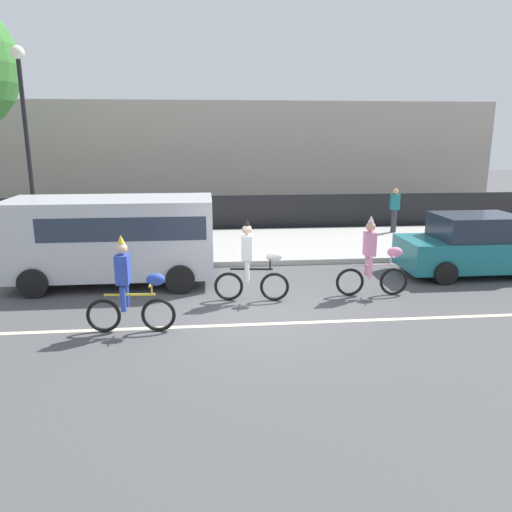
# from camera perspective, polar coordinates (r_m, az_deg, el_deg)

# --- Properties ---
(ground_plane) EXTENTS (80.00, 80.00, 0.00)m
(ground_plane) POSITION_cam_1_polar(r_m,az_deg,el_deg) (10.60, -0.44, -6.84)
(ground_plane) COLOR #4C4C4F
(road_centre_line) EXTENTS (36.00, 0.14, 0.01)m
(road_centre_line) POSITION_cam_1_polar(r_m,az_deg,el_deg) (10.14, -0.18, -7.82)
(road_centre_line) COLOR beige
(road_centre_line) RESTS_ON ground
(sidewalk_curb) EXTENTS (60.00, 5.00, 0.15)m
(sidewalk_curb) POSITION_cam_1_polar(r_m,az_deg,el_deg) (16.81, -2.45, 1.25)
(sidewalk_curb) COLOR #ADAAA3
(sidewalk_curb) RESTS_ON ground
(fence_line) EXTENTS (40.00, 0.08, 1.40)m
(fence_line) POSITION_cam_1_polar(r_m,az_deg,el_deg) (19.53, -2.95, 4.89)
(fence_line) COLOR black
(fence_line) RESTS_ON ground
(building_backdrop) EXTENTS (28.00, 8.00, 5.21)m
(building_backdrop) POSITION_cam_1_polar(r_m,az_deg,el_deg) (27.90, -5.71, 11.48)
(building_backdrop) COLOR #B2A899
(building_backdrop) RESTS_ON ground
(parade_cyclist_cobalt) EXTENTS (1.72, 0.50, 1.92)m
(parade_cyclist_cobalt) POSITION_cam_1_polar(r_m,az_deg,el_deg) (9.81, -14.18, -3.81)
(parade_cyclist_cobalt) COLOR black
(parade_cyclist_cobalt) RESTS_ON ground
(parade_cyclist_zebra) EXTENTS (1.72, 0.51, 1.92)m
(parade_cyclist_zebra) POSITION_cam_1_polar(r_m,az_deg,el_deg) (11.28, -0.44, -1.06)
(parade_cyclist_zebra) COLOR black
(parade_cyclist_zebra) RESTS_ON ground
(parade_cyclist_pink) EXTENTS (1.72, 0.50, 1.92)m
(parade_cyclist_pink) POSITION_cam_1_polar(r_m,az_deg,el_deg) (11.97, 13.29, -0.56)
(parade_cyclist_pink) COLOR black
(parade_cyclist_pink) RESTS_ON ground
(parked_van_silver) EXTENTS (5.00, 2.22, 2.18)m
(parked_van_silver) POSITION_cam_1_polar(r_m,az_deg,el_deg) (13.02, -15.76, 2.42)
(parked_van_silver) COLOR silver
(parked_van_silver) RESTS_ON ground
(parked_car_teal) EXTENTS (4.10, 1.92, 1.64)m
(parked_car_teal) POSITION_cam_1_polar(r_m,az_deg,el_deg) (14.72, 23.88, 1.04)
(parked_car_teal) COLOR #1E727A
(parked_car_teal) RESTS_ON ground
(street_lamp_post) EXTENTS (0.36, 0.36, 5.86)m
(street_lamp_post) POSITION_cam_1_polar(r_m,az_deg,el_deg) (15.51, -24.88, 13.52)
(street_lamp_post) COLOR black
(street_lamp_post) RESTS_ON sidewalk_curb
(pedestrian_onlooker) EXTENTS (0.32, 0.20, 1.62)m
(pedestrian_onlooker) POSITION_cam_1_polar(r_m,az_deg,el_deg) (19.18, 15.55, 5.18)
(pedestrian_onlooker) COLOR #33333D
(pedestrian_onlooker) RESTS_ON sidewalk_curb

